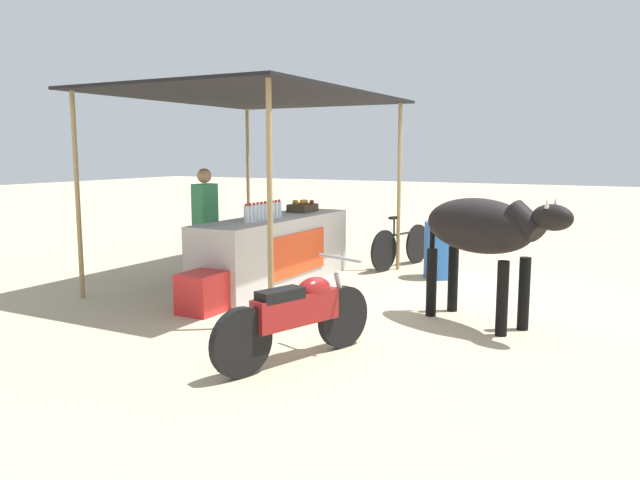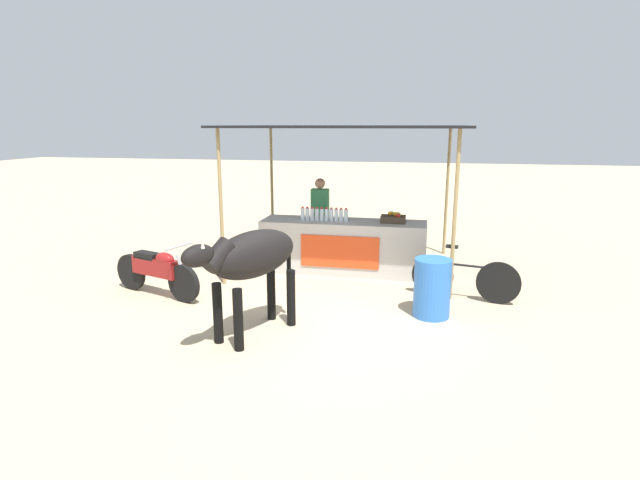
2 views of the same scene
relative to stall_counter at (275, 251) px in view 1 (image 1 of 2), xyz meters
The scene contains 11 objects.
ground_plane 2.25m from the stall_counter, 90.00° to the right, with size 60.00×60.00×0.00m, color tan.
stall_counter is the anchor object (origin of this frame).
stall_awning 2.10m from the stall_counter, 90.00° to the left, with size 4.20×3.20×2.66m.
water_bottle_row 0.69m from the stall_counter, behind, with size 0.88×0.07×0.25m.
fruit_crate 1.06m from the stall_counter, ahead, with size 0.44×0.32×0.18m.
vendor_behind_counter 1.03m from the stall_counter, 128.20° to the left, with size 0.34×0.22×1.65m.
cooler_box 1.73m from the stall_counter, behind, with size 0.60×0.44×0.48m, color red.
water_barrel 2.51m from the stall_counter, 50.72° to the right, with size 0.52×0.52×0.84m, color blue.
cow 3.21m from the stall_counter, 102.62° to the right, with size 1.11×1.80×1.44m.
motorcycle_parked 3.31m from the stall_counter, 144.28° to the right, with size 1.73×0.77×0.90m.
bicycle_leaning 2.37m from the stall_counter, 28.00° to the right, with size 1.63×0.39×0.85m.
Camera 1 is at (-7.40, -2.47, 1.88)m, focal length 35.00 mm.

